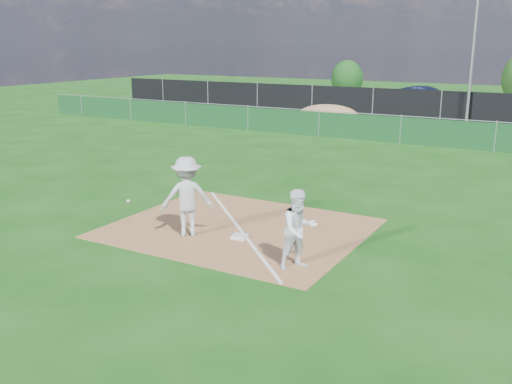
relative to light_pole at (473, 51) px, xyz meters
The scene contains 14 objects.
ground 13.40m from the light_pole, 96.74° to the right, with size 90.00×90.00×0.00m, color #13480F.
infield_dirt 22.11m from the light_pole, 93.95° to the right, with size 6.00×5.00×0.02m, color #8F5F39.
foul_line 22.11m from the light_pole, 93.95° to the right, with size 0.08×7.00×0.01m, color white.
green_fence 8.55m from the light_pole, 101.02° to the right, with size 44.00×0.05×1.20m, color #103A1A.
dirt_mound 8.46m from the light_pole, 147.13° to the right, with size 3.38×2.60×1.17m, color #9F784D.
black_fence 3.46m from the light_pole, 168.69° to the left, with size 46.00×0.04×1.80m, color black.
parking_lot 6.80m from the light_pole, 105.80° to the left, with size 46.00×9.00×0.01m, color black.
light_pole is the anchor object (origin of this frame).
first_base 22.71m from the light_pole, 92.78° to the right, with size 0.34×0.34×0.07m, color silver.
play_at_first 23.08m from the light_pole, 95.66° to the right, with size 2.56×1.32×1.90m.
runner 23.50m from the light_pole, 87.82° to the right, with size 0.81×0.63×1.66m, color white.
car_left 10.29m from the light_pole, 150.13° to the left, with size 1.79×4.44×1.51m, color #939499.
car_mid 6.81m from the light_pole, 125.67° to the left, with size 1.72×4.93×1.62m, color black.
tree_left 16.06m from the light_pole, 135.52° to the left, with size 2.57×2.57×3.05m.
Camera 1 is at (7.03, -10.42, 4.48)m, focal length 40.00 mm.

